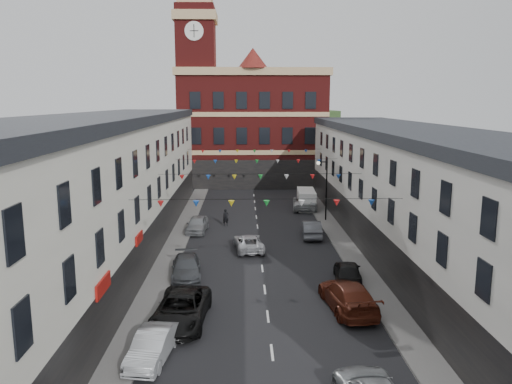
{
  "coord_description": "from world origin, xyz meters",
  "views": [
    {
      "loc": [
        -1.32,
        -33.74,
        11.67
      ],
      "look_at": [
        -0.24,
        7.94,
        4.07
      ],
      "focal_mm": 35.0,
      "sensor_mm": 36.0,
      "label": 1
    }
  ],
  "objects": [
    {
      "name": "pavement_left",
      "position": [
        -6.9,
        2.0,
        0.07
      ],
      "size": [
        1.8,
        64.0,
        0.15
      ],
      "primitive_type": "cube",
      "color": "#605E5B",
      "rests_on": "ground"
    },
    {
      "name": "pedestrian",
      "position": [
        -3.0,
        12.44,
        0.81
      ],
      "size": [
        0.67,
        0.52,
        1.61
      ],
      "primitive_type": "imported",
      "rotation": [
        0.0,
        0.0,
        0.26
      ],
      "color": "black",
      "rests_on": "ground"
    },
    {
      "name": "car_left_b",
      "position": [
        -5.5,
        -12.54,
        0.69
      ],
      "size": [
        2.03,
        4.36,
        1.38
      ],
      "primitive_type": "imported",
      "rotation": [
        0.0,
        0.0,
        -0.14
      ],
      "color": "silver",
      "rests_on": "ground"
    },
    {
      "name": "terrace_left",
      "position": [
        -11.78,
        1.0,
        5.35
      ],
      "size": [
        8.4,
        56.0,
        10.7
      ],
      "color": "silver",
      "rests_on": "ground"
    },
    {
      "name": "moving_car",
      "position": [
        -0.93,
        4.44,
        0.63
      ],
      "size": [
        2.63,
        4.78,
        1.27
      ],
      "primitive_type": "imported",
      "rotation": [
        0.0,
        0.0,
        3.26
      ],
      "color": "#AAACB1",
      "rests_on": "ground"
    },
    {
      "name": "car_left_d",
      "position": [
        -5.17,
        -1.64,
        0.69
      ],
      "size": [
        2.39,
        4.91,
        1.38
      ],
      "primitive_type": "imported",
      "rotation": [
        0.0,
        0.0,
        0.1
      ],
      "color": "#44474C",
      "rests_on": "ground"
    },
    {
      "name": "car_right_e",
      "position": [
        4.61,
        8.24,
        0.73
      ],
      "size": [
        1.83,
        4.53,
        1.46
      ],
      "primitive_type": "imported",
      "rotation": [
        0.0,
        0.0,
        3.08
      ],
      "color": "#55575D",
      "rests_on": "ground"
    },
    {
      "name": "car_right_d",
      "position": [
        5.47,
        -2.82,
        0.72
      ],
      "size": [
        2.26,
        4.44,
        1.45
      ],
      "primitive_type": "imported",
      "rotation": [
        0.0,
        0.0,
        3.01
      ],
      "color": "black",
      "rests_on": "ground"
    },
    {
      "name": "clock_tower",
      "position": [
        -7.5,
        35.0,
        14.93
      ],
      "size": [
        5.6,
        5.6,
        30.0
      ],
      "color": "maroon",
      "rests_on": "ground"
    },
    {
      "name": "pavement_right",
      "position": [
        6.9,
        2.0,
        0.07
      ],
      "size": [
        1.8,
        64.0,
        0.15
      ],
      "primitive_type": "cube",
      "color": "#605E5B",
      "rests_on": "ground"
    },
    {
      "name": "car_right_c",
      "position": [
        4.58,
        -7.19,
        0.82
      ],
      "size": [
        2.93,
        5.9,
        1.65
      ],
      "primitive_type": "imported",
      "rotation": [
        0.0,
        0.0,
        3.25
      ],
      "color": "#551E11",
      "rests_on": "ground"
    },
    {
      "name": "car_left_c",
      "position": [
        -4.65,
        -8.72,
        0.8
      ],
      "size": [
        3.03,
        5.91,
        1.59
      ],
      "primitive_type": "imported",
      "rotation": [
        0.0,
        0.0,
        -0.07
      ],
      "color": "black",
      "rests_on": "ground"
    },
    {
      "name": "civic_building",
      "position": [
        0.0,
        37.95,
        8.14
      ],
      "size": [
        20.6,
        13.3,
        18.5
      ],
      "color": "maroon",
      "rests_on": "ground"
    },
    {
      "name": "street_lamp",
      "position": [
        6.55,
        14.0,
        3.9
      ],
      "size": [
        1.1,
        0.36,
        6.0
      ],
      "color": "black",
      "rests_on": "ground"
    },
    {
      "name": "white_van",
      "position": [
        5.6,
        19.9,
        1.04
      ],
      "size": [
        2.07,
        4.8,
        2.08
      ],
      "primitive_type": "cube",
      "rotation": [
        0.0,
        0.0,
        -0.06
      ],
      "color": "white",
      "rests_on": "ground"
    },
    {
      "name": "car_right_f",
      "position": [
        5.4,
        19.67,
        0.76
      ],
      "size": [
        3.05,
        5.7,
        1.52
      ],
      "primitive_type": "imported",
      "rotation": [
        0.0,
        0.0,
        3.04
      ],
      "color": "#AFB1B4",
      "rests_on": "ground"
    },
    {
      "name": "ground",
      "position": [
        0.0,
        0.0,
        0.0
      ],
      "size": [
        160.0,
        160.0,
        0.0
      ],
      "primitive_type": "plane",
      "color": "black",
      "rests_on": "ground"
    },
    {
      "name": "terrace_right",
      "position": [
        11.78,
        1.0,
        4.85
      ],
      "size": [
        8.4,
        56.0,
        9.7
      ],
      "color": "silver",
      "rests_on": "ground"
    },
    {
      "name": "distant_hill",
      "position": [
        -4.0,
        62.0,
        5.0
      ],
      "size": [
        40.0,
        14.0,
        10.0
      ],
      "primitive_type": "cube",
      "color": "#284621",
      "rests_on": "ground"
    },
    {
      "name": "car_left_e",
      "position": [
        -5.5,
        10.16,
        0.73
      ],
      "size": [
        2.02,
        4.38,
        1.46
      ],
      "primitive_type": "imported",
      "rotation": [
        0.0,
        0.0,
        -0.07
      ],
      "color": "gray",
      "rests_on": "ground"
    }
  ]
}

